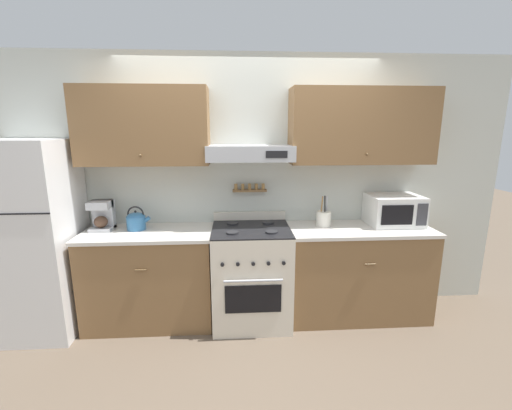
{
  "coord_description": "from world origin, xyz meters",
  "views": [
    {
      "loc": [
        -0.15,
        -2.8,
        1.85
      ],
      "look_at": [
        0.04,
        0.25,
        1.16
      ],
      "focal_mm": 24.0,
      "sensor_mm": 36.0,
      "label": 1
    }
  ],
  "objects_px": {
    "tea_kettle": "(136,220)",
    "coffee_maker": "(102,215)",
    "refrigerator": "(34,239)",
    "utensil_crock": "(324,218)",
    "stove_range": "(251,274)",
    "microwave": "(394,210)"
  },
  "relations": [
    {
      "from": "tea_kettle",
      "to": "microwave",
      "type": "bearing_deg",
      "value": 0.41
    },
    {
      "from": "refrigerator",
      "to": "microwave",
      "type": "distance_m",
      "value": 3.38
    },
    {
      "from": "stove_range",
      "to": "microwave",
      "type": "relative_size",
      "value": 2.04
    },
    {
      "from": "refrigerator",
      "to": "utensil_crock",
      "type": "height_order",
      "value": "refrigerator"
    },
    {
      "from": "stove_range",
      "to": "coffee_maker",
      "type": "relative_size",
      "value": 3.64
    },
    {
      "from": "tea_kettle",
      "to": "microwave",
      "type": "relative_size",
      "value": 0.45
    },
    {
      "from": "tea_kettle",
      "to": "utensil_crock",
      "type": "xyz_separation_m",
      "value": [
        1.8,
        0.0,
        -0.01
      ]
    },
    {
      "from": "refrigerator",
      "to": "coffee_maker",
      "type": "distance_m",
      "value": 0.6
    },
    {
      "from": "tea_kettle",
      "to": "utensil_crock",
      "type": "relative_size",
      "value": 0.75
    },
    {
      "from": "stove_range",
      "to": "tea_kettle",
      "type": "xyz_separation_m",
      "value": [
        -1.08,
        0.11,
        0.53
      ]
    },
    {
      "from": "stove_range",
      "to": "microwave",
      "type": "distance_m",
      "value": 1.54
    },
    {
      "from": "refrigerator",
      "to": "tea_kettle",
      "type": "bearing_deg",
      "value": 8.72
    },
    {
      "from": "tea_kettle",
      "to": "utensil_crock",
      "type": "distance_m",
      "value": 1.8
    },
    {
      "from": "refrigerator",
      "to": "tea_kettle",
      "type": "relative_size",
      "value": 7.78
    },
    {
      "from": "tea_kettle",
      "to": "microwave",
      "type": "xyz_separation_m",
      "value": [
        2.5,
        0.02,
        0.06
      ]
    },
    {
      "from": "stove_range",
      "to": "coffee_maker",
      "type": "xyz_separation_m",
      "value": [
        -1.4,
        0.14,
        0.58
      ]
    },
    {
      "from": "coffee_maker",
      "to": "tea_kettle",
      "type": "bearing_deg",
      "value": -4.14
    },
    {
      "from": "coffee_maker",
      "to": "utensil_crock",
      "type": "distance_m",
      "value": 2.11
    },
    {
      "from": "refrigerator",
      "to": "microwave",
      "type": "bearing_deg",
      "value": 2.57
    },
    {
      "from": "stove_range",
      "to": "tea_kettle",
      "type": "distance_m",
      "value": 1.21
    },
    {
      "from": "tea_kettle",
      "to": "coffee_maker",
      "type": "distance_m",
      "value": 0.32
    },
    {
      "from": "coffee_maker",
      "to": "utensil_crock",
      "type": "xyz_separation_m",
      "value": [
        2.11,
        -0.02,
        -0.06
      ]
    }
  ]
}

